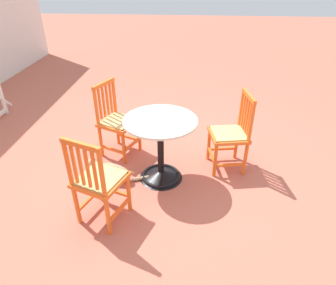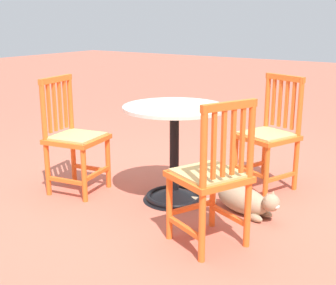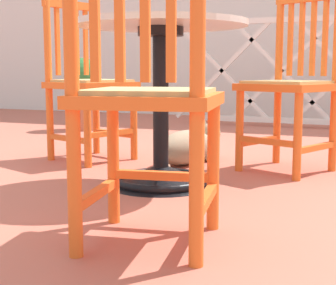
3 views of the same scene
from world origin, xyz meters
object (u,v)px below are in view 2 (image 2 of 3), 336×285
tabby_cat (246,201)px  cafe_table (174,164)px  orange_chair_facing_out (269,136)px  orange_chair_near_fence (74,138)px  orange_chair_at_corner (212,178)px

tabby_cat → cafe_table: bearing=-83.7°
orange_chair_facing_out → orange_chair_near_fence: same height
orange_chair_at_corner → tabby_cat: (-0.54, -0.01, -0.34)m
orange_chair_facing_out → orange_chair_at_corner: (1.13, 0.10, 0.00)m
cafe_table → orange_chair_at_corner: orange_chair_at_corner is taller
orange_chair_near_fence → tabby_cat: (-0.34, 1.33, -0.34)m
cafe_table → tabby_cat: size_ratio=1.02×
tabby_cat → orange_chair_at_corner: bearing=0.9°
cafe_table → orange_chair_facing_out: (-0.65, 0.48, 0.15)m
cafe_table → tabby_cat: cafe_table is taller
cafe_table → orange_chair_at_corner: size_ratio=0.83×
orange_chair_facing_out → orange_chair_at_corner: size_ratio=1.00×
orange_chair_at_corner → tabby_cat: orange_chair_at_corner is taller
cafe_table → orange_chair_near_fence: size_ratio=0.83×
tabby_cat → orange_chair_near_fence: bearing=-75.7°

